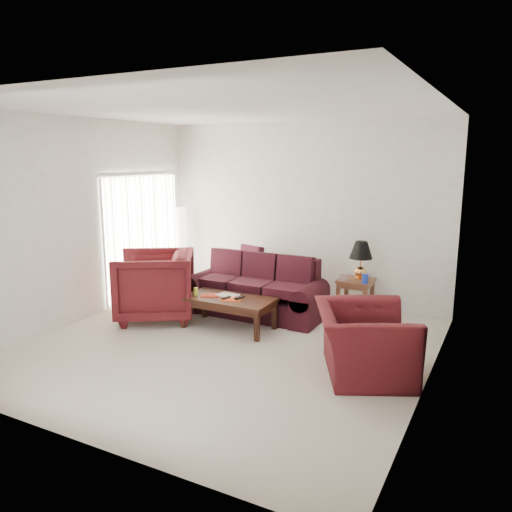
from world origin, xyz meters
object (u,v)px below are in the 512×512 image
at_px(end_table, 355,297).
at_px(armchair_right, 364,342).
at_px(sofa, 254,287).
at_px(armchair_left, 155,285).
at_px(coffee_table, 229,313).
at_px(floor_lamp, 181,247).

height_order(end_table, armchair_right, armchair_right).
xyz_separation_m(sofa, armchair_right, (2.11, -1.36, -0.06)).
bearing_deg(armchair_left, end_table, 89.37).
height_order(armchair_right, coffee_table, armchair_right).
relative_size(floor_lamp, coffee_table, 1.17).
distance_m(sofa, armchair_right, 2.52).
bearing_deg(end_table, sofa, -152.10).
bearing_deg(end_table, armchair_right, -71.19).
bearing_deg(armchair_right, floor_lamp, 35.98).
height_order(floor_lamp, coffee_table, floor_lamp).
distance_m(sofa, end_table, 1.59).
height_order(end_table, coffee_table, end_table).
bearing_deg(armchair_right, end_table, -6.94).
height_order(sofa, floor_lamp, floor_lamp).
relative_size(floor_lamp, armchair_right, 1.29).
bearing_deg(floor_lamp, armchair_right, -28.27).
bearing_deg(coffee_table, floor_lamp, 164.14).
xyz_separation_m(end_table, floor_lamp, (-3.38, 0.10, 0.48)).
relative_size(sofa, armchair_right, 1.84).
bearing_deg(end_table, floor_lamp, 178.34).
xyz_separation_m(end_table, coffee_table, (-1.42, -1.49, -0.05)).
bearing_deg(end_table, armchair_left, -148.49).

